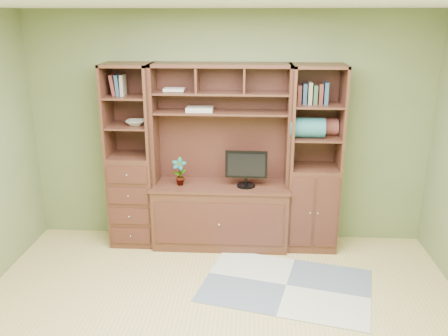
# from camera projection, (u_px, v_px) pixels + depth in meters

# --- Properties ---
(room) EXTENTS (4.60, 4.10, 2.64)m
(room) POSITION_uv_depth(u_px,v_px,m) (215.00, 192.00, 3.45)
(room) COLOR tan
(room) RESTS_ON ground
(center_hutch) EXTENTS (1.54, 0.53, 2.05)m
(center_hutch) POSITION_uv_depth(u_px,v_px,m) (220.00, 159.00, 5.18)
(center_hutch) COLOR #482519
(center_hutch) RESTS_ON ground
(left_tower) EXTENTS (0.50, 0.45, 2.05)m
(left_tower) POSITION_uv_depth(u_px,v_px,m) (131.00, 157.00, 5.28)
(left_tower) COLOR #482519
(left_tower) RESTS_ON ground
(right_tower) EXTENTS (0.55, 0.45, 2.05)m
(right_tower) POSITION_uv_depth(u_px,v_px,m) (314.00, 160.00, 5.16)
(right_tower) COLOR #482519
(right_tower) RESTS_ON ground
(rug) EXTENTS (1.80, 1.40, 0.01)m
(rug) POSITION_uv_depth(u_px,v_px,m) (286.00, 285.00, 4.64)
(rug) COLOR #989D9D
(rug) RESTS_ON ground
(monitor) EXTENTS (0.46, 0.22, 0.56)m
(monitor) POSITION_uv_depth(u_px,v_px,m) (246.00, 162.00, 5.14)
(monitor) COLOR black
(monitor) RESTS_ON center_hutch
(orchid) EXTENTS (0.16, 0.11, 0.31)m
(orchid) POSITION_uv_depth(u_px,v_px,m) (179.00, 172.00, 5.22)
(orchid) COLOR #A44B37
(orchid) RESTS_ON center_hutch
(magazines) EXTENTS (0.29, 0.21, 0.04)m
(magazines) POSITION_uv_depth(u_px,v_px,m) (200.00, 109.00, 5.12)
(magazines) COLOR #BDB0A1
(magazines) RESTS_ON center_hutch
(bowl) EXTENTS (0.21, 0.21, 0.05)m
(bowl) POSITION_uv_depth(u_px,v_px,m) (136.00, 123.00, 5.15)
(bowl) COLOR beige
(bowl) RESTS_ON left_tower
(blanket_teal) EXTENTS (0.37, 0.21, 0.21)m
(blanket_teal) POSITION_uv_depth(u_px,v_px,m) (307.00, 128.00, 5.01)
(blanket_teal) COLOR #286469
(blanket_teal) RESTS_ON right_tower
(blanket_red) EXTENTS (0.33, 0.18, 0.18)m
(blanket_red) POSITION_uv_depth(u_px,v_px,m) (322.00, 127.00, 5.13)
(blanket_red) COLOR brown
(blanket_red) RESTS_ON right_tower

